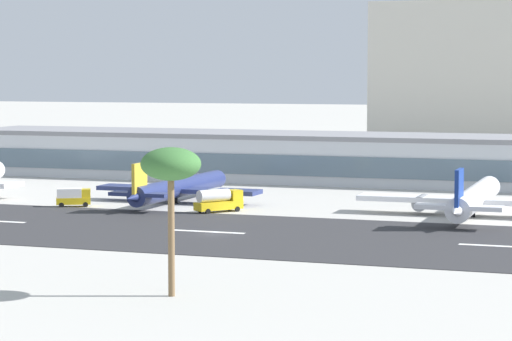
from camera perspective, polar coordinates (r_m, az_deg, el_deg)
The scene contains 10 objects.
ground_plane at distance 164.92m, azimuth -2.15°, elevation -3.26°, with size 1400.00×1400.00×0.00m, color #B2AFA8.
runway_strip at distance 166.60m, azimuth -1.92°, elevation -3.17°, with size 800.00×41.88×0.08m, color #2D2D30.
runway_centreline_dash_4 at distance 167.27m, azimuth -2.52°, elevation -3.12°, with size 12.00×1.20×0.01m, color white.
runway_centreline_dash_5 at distance 156.66m, azimuth 12.44°, elevation -3.78°, with size 12.00×1.20×0.01m, color white.
terminal_building at distance 243.73m, azimuth 6.10°, elevation 0.60°, with size 191.13×24.19×10.50m.
airliner_gold_tail_gate_1 at distance 204.81m, azimuth -4.07°, elevation -0.92°, with size 31.25×40.50×8.45m.
airliner_navy_tail_gate_2 at distance 188.15m, azimuth 11.00°, elevation -1.44°, with size 38.88×44.15×9.22m.
service_fuel_truck_0 at distance 191.19m, azimuth -1.90°, elevation -1.52°, with size 7.12×8.39×3.95m.
service_box_truck_1 at distance 201.61m, azimuth -9.26°, elevation -1.32°, with size 6.43×4.89×3.25m.
palm_tree_0 at distance 117.90m, azimuth -4.35°, elevation 0.18°, with size 6.40×6.40×15.83m.
Camera 1 is at (59.42, -152.05, 23.43)m, focal length 78.70 mm.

